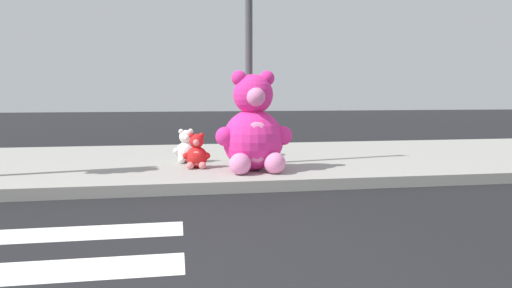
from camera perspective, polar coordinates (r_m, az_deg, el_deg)
The scene contains 6 objects.
sidewalk at distance 7.92m, azimuth -8.92°, elevation -2.31°, with size 28.00×4.40×0.15m, color #9E9B93.
sign_pole at distance 7.14m, azimuth -0.87°, elevation 11.10°, with size 0.56×0.11×3.20m.
plush_pink_large at distance 6.55m, azimuth -0.30°, elevation 1.61°, with size 1.09×0.95×1.41m.
plush_red at distance 6.86m, azimuth -7.27°, elevation -1.22°, with size 0.40×0.36×0.52m.
plush_white at distance 7.44m, azimuth -8.53°, elevation -0.61°, with size 0.41×0.37×0.53m.
plush_lime at distance 8.08m, azimuth -0.74°, elevation 0.43°, with size 0.49×0.51×0.69m.
Camera 1 is at (-0.09, -2.64, 1.24)m, focal length 32.68 mm.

